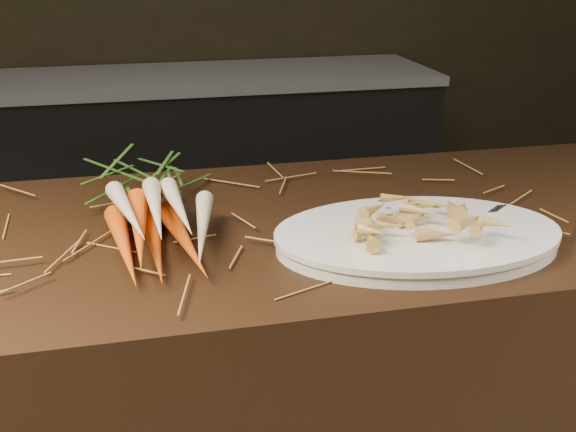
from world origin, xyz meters
name	(u,v)px	position (x,y,z in m)	size (l,w,h in m)	color
back_counter	(222,167)	(0.30, 2.18, 0.42)	(1.82, 0.62, 0.84)	black
straw_bedding	(196,225)	(0.00, 0.30, 0.91)	(1.40, 0.60, 0.02)	#996629
root_veg_bunch	(147,195)	(-0.08, 0.36, 0.95)	(0.21, 0.54, 0.10)	#E63F00
serving_platter	(417,239)	(0.35, 0.15, 0.91)	(0.47, 0.31, 0.02)	white
roasted_veg_heap	(419,218)	(0.35, 0.15, 0.95)	(0.23, 0.17, 0.05)	olive
serving_fork	(520,230)	(0.51, 0.11, 0.93)	(0.02, 0.18, 0.00)	silver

